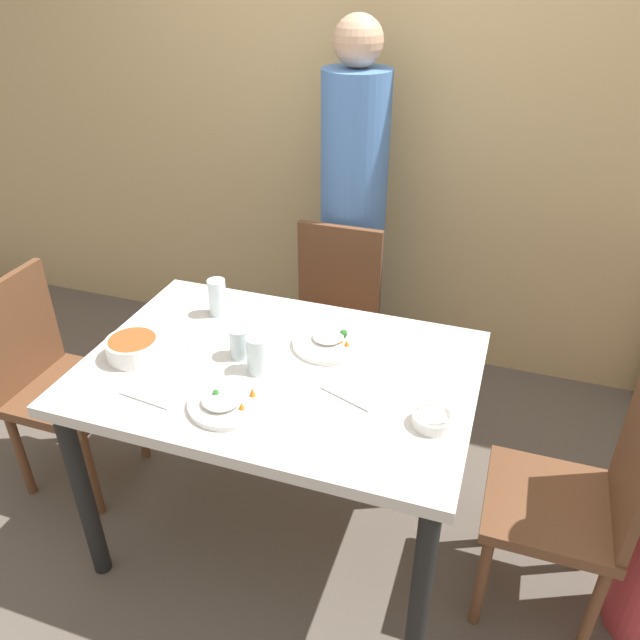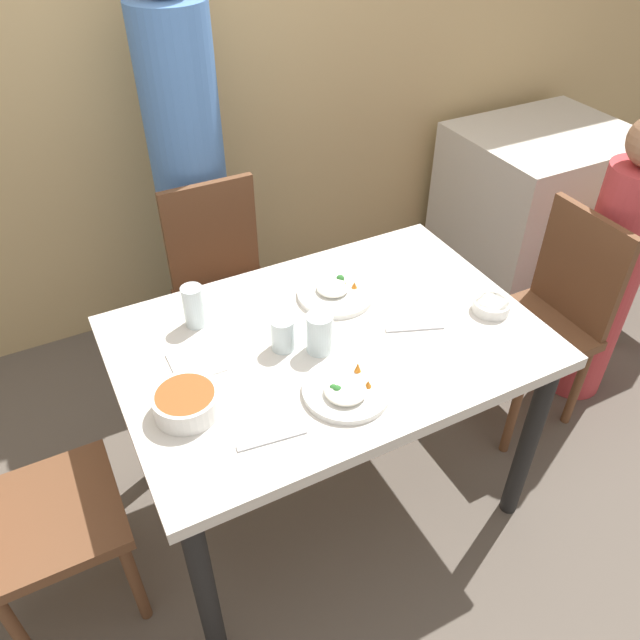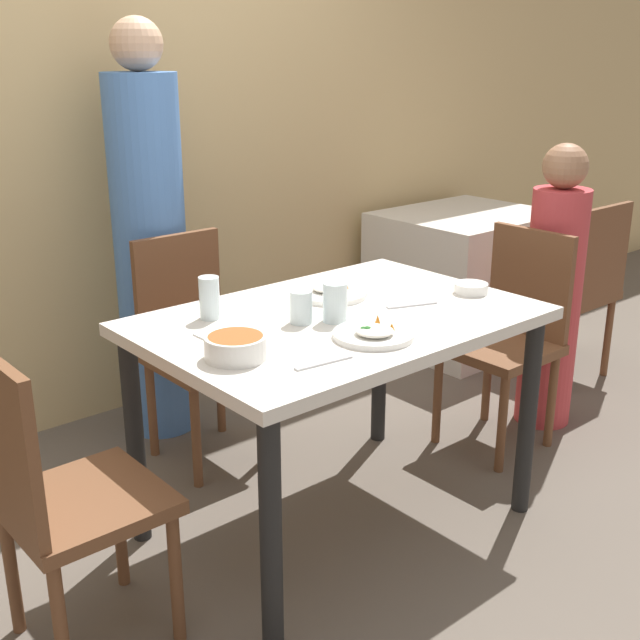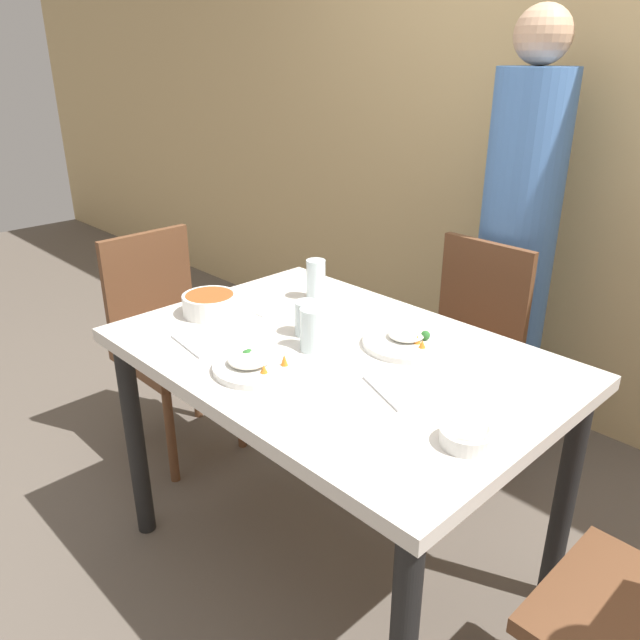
{
  "view_description": "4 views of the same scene",
  "coord_description": "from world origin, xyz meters",
  "px_view_note": "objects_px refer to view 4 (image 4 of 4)",
  "views": [
    {
      "loc": [
        0.65,
        -1.5,
        1.93
      ],
      "look_at": [
        0.12,
        0.06,
        0.93
      ],
      "focal_mm": 35.0,
      "sensor_mm": 36.0,
      "label": 1
    },
    {
      "loc": [
        -0.67,
        -1.25,
        1.98
      ],
      "look_at": [
        0.0,
        0.06,
        0.79
      ],
      "focal_mm": 35.0,
      "sensor_mm": 36.0,
      "label": 2
    },
    {
      "loc": [
        -1.64,
        -1.81,
        1.58
      ],
      "look_at": [
        -0.12,
        -0.05,
        0.79
      ],
      "focal_mm": 45.0,
      "sensor_mm": 36.0,
      "label": 3
    },
    {
      "loc": [
        1.1,
        -1.13,
        1.54
      ],
      "look_at": [
        -0.12,
        0.06,
        0.81
      ],
      "focal_mm": 35.0,
      "sensor_mm": 36.0,
      "label": 4
    }
  ],
  "objects_px": {
    "chair_adult_spot": "(462,351)",
    "plate_rice_adult": "(256,364)",
    "person_adult": "(515,255)",
    "bowl_curry": "(210,304)",
    "glass_water_tall": "(314,329)"
  },
  "relations": [
    {
      "from": "chair_adult_spot",
      "to": "plate_rice_adult",
      "type": "bearing_deg",
      "value": -90.05
    },
    {
      "from": "person_adult",
      "to": "bowl_curry",
      "type": "bearing_deg",
      "value": -108.74
    },
    {
      "from": "chair_adult_spot",
      "to": "person_adult",
      "type": "relative_size",
      "value": 0.53
    },
    {
      "from": "bowl_curry",
      "to": "plate_rice_adult",
      "type": "xyz_separation_m",
      "value": [
        0.4,
        -0.13,
        -0.02
      ]
    },
    {
      "from": "chair_adult_spot",
      "to": "bowl_curry",
      "type": "bearing_deg",
      "value": -114.93
    },
    {
      "from": "person_adult",
      "to": "plate_rice_adult",
      "type": "height_order",
      "value": "person_adult"
    },
    {
      "from": "chair_adult_spot",
      "to": "plate_rice_adult",
      "type": "relative_size",
      "value": 3.69
    },
    {
      "from": "chair_adult_spot",
      "to": "person_adult",
      "type": "xyz_separation_m",
      "value": [
        0.0,
        0.32,
        0.32
      ]
    },
    {
      "from": "bowl_curry",
      "to": "plate_rice_adult",
      "type": "height_order",
      "value": "bowl_curry"
    },
    {
      "from": "glass_water_tall",
      "to": "person_adult",
      "type": "bearing_deg",
      "value": 90.91
    },
    {
      "from": "glass_water_tall",
      "to": "plate_rice_adult",
      "type": "bearing_deg",
      "value": -95.53
    },
    {
      "from": "chair_adult_spot",
      "to": "glass_water_tall",
      "type": "bearing_deg",
      "value": -88.73
    },
    {
      "from": "bowl_curry",
      "to": "glass_water_tall",
      "type": "xyz_separation_m",
      "value": [
        0.42,
        0.06,
        0.03
      ]
    },
    {
      "from": "chair_adult_spot",
      "to": "glass_water_tall",
      "type": "height_order",
      "value": "same"
    },
    {
      "from": "chair_adult_spot",
      "to": "bowl_curry",
      "type": "height_order",
      "value": "chair_adult_spot"
    }
  ]
}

